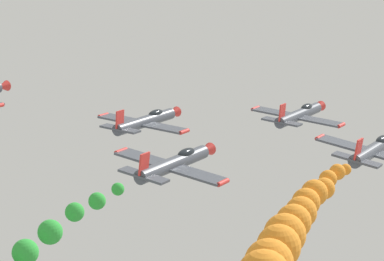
{
  "coord_description": "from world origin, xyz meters",
  "views": [
    {
      "loc": [
        36.97,
        -61.58,
        143.22
      ],
      "look_at": [
        0.0,
        0.0,
        127.35
      ],
      "focal_mm": 77.91,
      "sensor_mm": 36.0,
      "label": 1
    }
  ],
  "objects_px": {
    "airplane_left_outer": "(175,163)",
    "airplane_left_inner": "(146,121)",
    "airplane_lead": "(300,114)",
    "airplane_right_inner": "(375,149)"
  },
  "relations": [
    {
      "from": "airplane_lead",
      "to": "airplane_right_inner",
      "type": "xyz_separation_m",
      "value": [
        11.19,
        -10.32,
        0.04
      ]
    },
    {
      "from": "airplane_lead",
      "to": "airplane_left_outer",
      "type": "xyz_separation_m",
      "value": [
        -0.34,
        -22.71,
        0.09
      ]
    },
    {
      "from": "airplane_left_inner",
      "to": "airplane_lead",
      "type": "bearing_deg",
      "value": 44.34
    },
    {
      "from": "airplane_lead",
      "to": "airplane_right_inner",
      "type": "relative_size",
      "value": 1.0
    },
    {
      "from": "airplane_left_outer",
      "to": "airplane_left_inner",
      "type": "bearing_deg",
      "value": 131.84
    },
    {
      "from": "airplane_lead",
      "to": "airplane_right_inner",
      "type": "height_order",
      "value": "airplane_right_inner"
    },
    {
      "from": "airplane_lead",
      "to": "airplane_left_outer",
      "type": "relative_size",
      "value": 1.0
    },
    {
      "from": "airplane_right_inner",
      "to": "airplane_left_outer",
      "type": "height_order",
      "value": "airplane_left_outer"
    },
    {
      "from": "airplane_lead",
      "to": "airplane_left_outer",
      "type": "distance_m",
      "value": 22.71
    },
    {
      "from": "airplane_lead",
      "to": "airplane_left_outer",
      "type": "bearing_deg",
      "value": -90.87
    }
  ]
}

